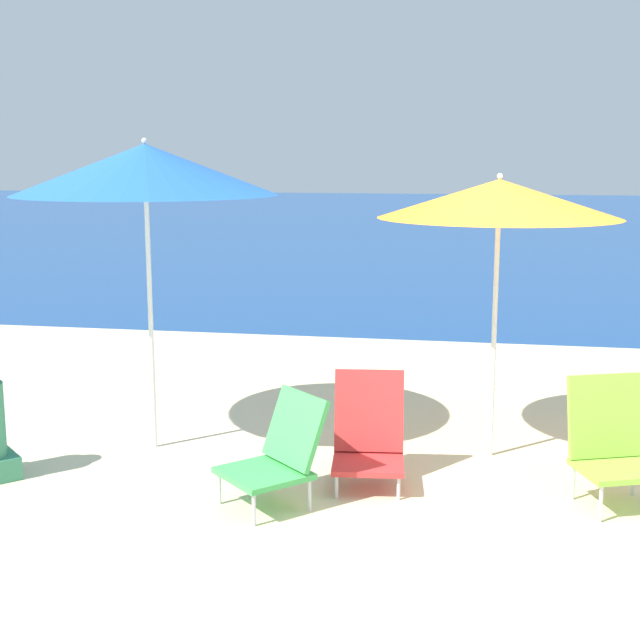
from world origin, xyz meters
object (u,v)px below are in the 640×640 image
object	(u,v)px
beach_umbrella_orange	(499,199)
beach_chair_green	(279,452)
beach_chair_red	(369,435)
beach_chair_lime	(611,441)
beach_umbrella_blue	(145,170)

from	to	relation	value
beach_umbrella_orange	beach_chair_green	bearing A→B (deg)	-138.21
beach_umbrella_orange	beach_chair_green	distance (m)	2.35
beach_chair_green	beach_chair_red	distance (m)	0.70
beach_umbrella_orange	beach_chair_red	size ratio (longest dim) A/B	2.76
beach_chair_lime	beach_umbrella_orange	bearing A→B (deg)	113.25
beach_chair_lime	beach_chair_red	size ratio (longest dim) A/B	1.08
beach_umbrella_blue	beach_umbrella_orange	xyz separation A→B (m)	(2.51, 0.27, -0.20)
beach_umbrella_blue	beach_chair_green	world-z (taller)	beach_umbrella_blue
beach_umbrella_blue	beach_chair_lime	bearing A→B (deg)	-8.73
beach_umbrella_orange	beach_umbrella_blue	bearing A→B (deg)	-173.92
beach_umbrella_orange	beach_chair_red	distance (m)	1.89
beach_umbrella_orange	beach_chair_lime	world-z (taller)	beach_umbrella_orange
beach_umbrella_blue	beach_chair_lime	distance (m)	3.69
beach_chair_red	beach_chair_green	bearing A→B (deg)	-142.92
beach_chair_green	beach_chair_red	size ratio (longest dim) A/B	1.02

